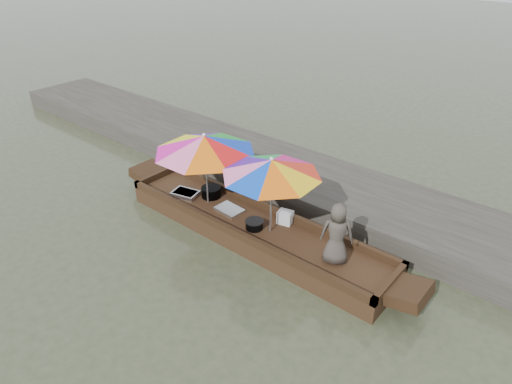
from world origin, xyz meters
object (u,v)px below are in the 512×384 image
Objects in this scene: tray_crayfish at (185,194)px; umbrella_bow at (206,169)px; boat_hull at (253,230)px; supply_bag at (285,217)px; umbrella_stern at (271,196)px; tray_scallop at (229,210)px; cooking_pot at (211,192)px; charcoal_grill at (254,225)px; vendor at (337,234)px.

umbrella_bow reaches higher than tray_crayfish.
supply_bag is at bearing 39.62° from boat_hull.
supply_bag is 0.15× the size of umbrella_stern.
tray_scallop is 0.95m from umbrella_bow.
cooking_pot is 0.23× the size of umbrella_stern.
charcoal_grill is 0.18× the size of umbrella_stern.
tray_scallop is at bearing 177.47° from boat_hull.
boat_hull is 1.39m from cooking_pot.
umbrella_bow is (-1.37, 0.12, 0.70)m from charcoal_grill.
cooking_pot is 0.20× the size of umbrella_bow.
boat_hull is 2.85× the size of umbrella_bow.
supply_bag is at bearing 12.82° from tray_crayfish.
vendor is (1.85, -0.01, 0.75)m from boat_hull.
umbrella_stern is (1.08, -0.03, 0.74)m from tray_scallop.
cooking_pot is 0.76× the size of tray_crayfish.
charcoal_grill reaches higher than boat_hull.
umbrella_stern is (1.67, 0.00, 0.00)m from umbrella_bow.
cooking_pot is 1.91m from umbrella_stern.
tray_scallop is at bearing 7.18° from tray_crayfish.
supply_bag is at bearing 18.32° from tray_scallop.
umbrella_stern is (2.23, 0.12, 0.73)m from tray_crayfish.
supply_bag reaches higher than boat_hull.
tray_scallop is 1.31m from umbrella_stern.
tray_scallop is 1.65× the size of charcoal_grill.
umbrella_bow reaches higher than tray_scallop.
vendor is 1.42m from umbrella_stern.
vendor is 0.63× the size of umbrella_stern.
cooking_pot is at bearing -31.80° from vendor.
cooking_pot reaches higher than charcoal_grill.
tray_crayfish is 1.94m from charcoal_grill.
charcoal_grill is 0.63m from supply_bag.
supply_bag is 0.76m from umbrella_stern.
tray_crayfish is at bearing -168.37° from umbrella_bow.
supply_bag is at bearing 56.88° from charcoal_grill.
charcoal_grill is at bearing -0.21° from tray_crayfish.
vendor reaches higher than cooking_pot.
tray_crayfish is 1.00× the size of tray_scallop.
vendor is at bearing -3.99° from cooking_pot.
charcoal_grill is (1.94, -0.01, 0.03)m from tray_crayfish.
supply_bag is (0.49, 0.40, 0.30)m from boat_hull.
tray_crayfish is at bearing -26.10° from vendor.
vendor is (3.64, 0.11, 0.53)m from tray_crayfish.
vendor is at bearing -0.85° from tray_scallop.
tray_crayfish is at bearing -177.01° from umbrella_stern.
umbrella_bow reaches higher than boat_hull.
tray_crayfish is 3.68m from vendor.
cooking_pot is 1.49× the size of supply_bag.
umbrella_stern is (-0.05, -0.40, 0.65)m from supply_bag.
charcoal_grill is 0.29× the size of vendor.
umbrella_bow is (-1.72, -0.40, 0.65)m from supply_bag.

